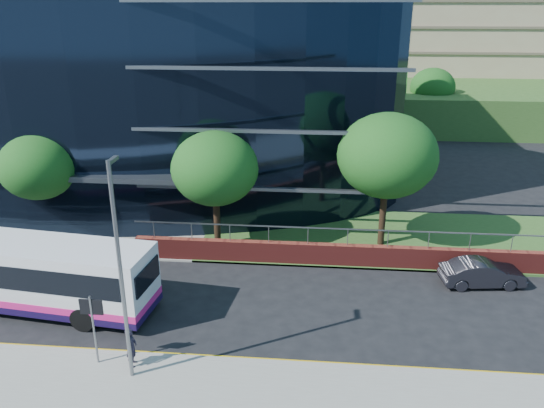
# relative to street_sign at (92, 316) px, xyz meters

# --- Properties ---
(ground) EXTENTS (200.00, 200.00, 0.00)m
(ground) POSITION_rel_street_sign_xyz_m (-4.50, 1.59, -2.15)
(ground) COLOR black
(ground) RESTS_ON ground
(far_forecourt) EXTENTS (50.00, 8.00, 0.10)m
(far_forecourt) POSITION_rel_street_sign_xyz_m (-10.50, 12.59, -2.10)
(far_forecourt) COLOR gray
(far_forecourt) RESTS_ON ground
(grass_verge) EXTENTS (36.00, 8.00, 0.12)m
(grass_verge) POSITION_rel_street_sign_xyz_m (19.50, 12.59, -2.09)
(grass_verge) COLOR #2D511E
(grass_verge) RESTS_ON ground
(glass_office) EXTENTS (44.00, 23.10, 16.00)m
(glass_office) POSITION_rel_street_sign_xyz_m (-8.50, 22.44, 5.85)
(glass_office) COLOR black
(glass_office) RESTS_ON ground
(retaining_wall) EXTENTS (34.00, 0.40, 2.11)m
(retaining_wall) POSITION_rel_street_sign_xyz_m (15.50, 8.89, -1.54)
(retaining_wall) COLOR maroon
(retaining_wall) RESTS_ON ground
(apartment_block) EXTENTS (60.00, 42.00, 30.00)m
(apartment_block) POSITION_rel_street_sign_xyz_m (27.50, 58.80, 8.96)
(apartment_block) COLOR #2D511E
(apartment_block) RESTS_ON ground
(street_sign) EXTENTS (0.85, 0.09, 2.80)m
(street_sign) POSITION_rel_street_sign_xyz_m (0.00, 0.00, 0.00)
(street_sign) COLOR slate
(street_sign) RESTS_ON pavement_near
(tree_far_b) EXTENTS (4.29, 4.29, 6.05)m
(tree_far_b) POSITION_rel_street_sign_xyz_m (-7.50, 11.09, 2.06)
(tree_far_b) COLOR black
(tree_far_b) RESTS_ON ground
(tree_far_c) EXTENTS (4.62, 4.62, 6.51)m
(tree_far_c) POSITION_rel_street_sign_xyz_m (2.50, 10.59, 2.39)
(tree_far_c) COLOR black
(tree_far_c) RESTS_ON ground
(tree_far_d) EXTENTS (5.28, 5.28, 7.44)m
(tree_far_d) POSITION_rel_street_sign_xyz_m (11.50, 11.59, 3.04)
(tree_far_d) COLOR black
(tree_far_d) RESTS_ON ground
(tree_dist_e) EXTENTS (4.62, 4.62, 6.51)m
(tree_dist_e) POSITION_rel_street_sign_xyz_m (19.50, 41.59, 2.39)
(tree_dist_e) COLOR black
(tree_dist_e) RESTS_ON ground
(streetlight_east) EXTENTS (0.15, 0.77, 8.00)m
(streetlight_east) POSITION_rel_street_sign_xyz_m (1.50, -0.59, 2.29)
(streetlight_east) COLOR slate
(streetlight_east) RESTS_ON pavement_near
(city_bus) EXTENTS (11.82, 3.96, 3.14)m
(city_bus) POSITION_rel_street_sign_xyz_m (-4.58, 3.69, -0.49)
(city_bus) COLOR silver
(city_bus) RESTS_ON ground
(parked_car) EXTENTS (4.04, 1.83, 1.28)m
(parked_car) POSITION_rel_street_sign_xyz_m (15.85, 7.52, -1.51)
(parked_car) COLOR black
(parked_car) RESTS_ON ground
(pedestrian) EXTENTS (0.43, 0.60, 1.53)m
(pedestrian) POSITION_rel_street_sign_xyz_m (1.35, -0.04, -1.23)
(pedestrian) COLOR #221D2C
(pedestrian) RESTS_ON pavement_near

